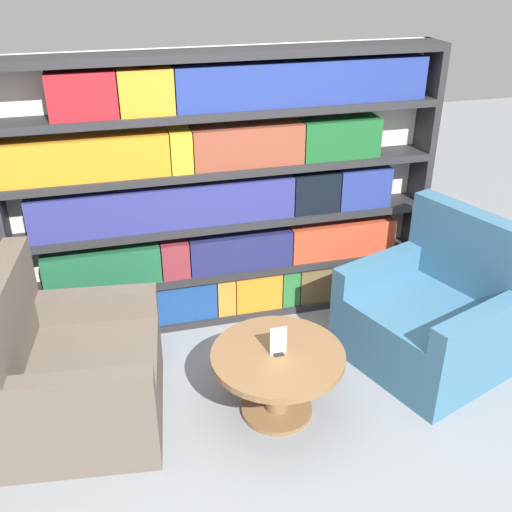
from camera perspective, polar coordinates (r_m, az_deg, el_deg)
ground_plane at (r=3.50m, az=2.82°, el=-17.90°), size 14.00×14.00×0.00m
bookshelf at (r=4.15m, az=-2.99°, el=5.67°), size 2.96×0.30×1.92m
armchair_left at (r=3.62m, az=-16.92°, el=-10.78°), size 0.96×1.03×0.99m
armchair_right at (r=4.11m, az=16.41°, el=-5.61°), size 1.12×1.17×0.99m
coffee_table at (r=3.52m, az=2.07°, el=-10.83°), size 0.77×0.77×0.43m
table_sign at (r=3.40m, az=2.12°, el=-8.24°), size 0.10×0.06×0.17m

